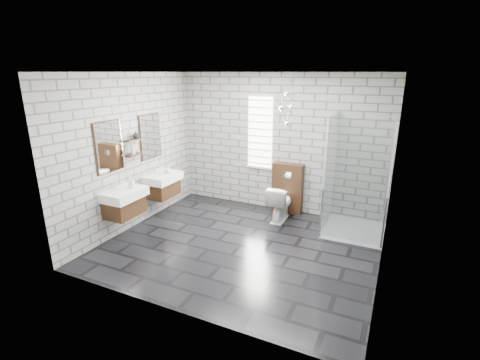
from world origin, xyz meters
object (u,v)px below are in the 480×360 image
Objects in this scene: shower_enclosure at (349,207)px; vanity_left at (122,195)px; toilet at (280,203)px; cistern_panel at (287,188)px; vanity_right at (161,178)px.

vanity_left is at bearing -153.25° from shower_enclosure.
shower_enclosure reaches higher than vanity_left.
vanity_left reaches higher than toilet.
cistern_panel is at bearing -90.29° from toilet.
shower_enclosure is at bearing -22.28° from cistern_panel.
cistern_panel is 1.36m from shower_enclosure.
vanity_left and vanity_right have the same top height.
vanity_left is at bearing 39.56° from toilet.
cistern_panel is at bearing 46.17° from vanity_left.
toilet is at bearing -90.00° from cistern_panel.
cistern_panel is (2.15, 1.20, -0.26)m from vanity_right.
vanity_left is 3.83m from shower_enclosure.
shower_enclosure is 2.99× the size of toilet.
cistern_panel is at bearing 157.72° from shower_enclosure.
toilet is at bearing 39.86° from vanity_left.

